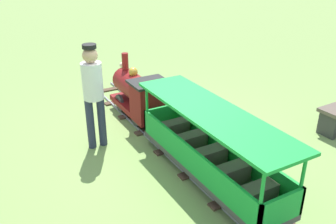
{
  "coord_description": "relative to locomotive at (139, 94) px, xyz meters",
  "views": [
    {
      "loc": [
        -2.5,
        -4.41,
        2.89
      ],
      "look_at": [
        0.0,
        0.01,
        0.55
      ],
      "focal_mm": 39.1,
      "sensor_mm": 36.0,
      "label": 1
    }
  ],
  "objects": [
    {
      "name": "conductor_person",
      "position": [
        -0.99,
        -0.54,
        0.47
      ],
      "size": [
        0.3,
        0.3,
        1.62
      ],
      "color": "#282D47",
      "rests_on": "ground_plane"
    },
    {
      "name": "ground_plane",
      "position": [
        0.0,
        -1.03,
        -0.49
      ],
      "size": [
        60.0,
        60.0,
        0.0
      ],
      "primitive_type": "plane",
      "color": "#75934C"
    },
    {
      "name": "track",
      "position": [
        0.0,
        -1.22,
        -0.47
      ],
      "size": [
        0.66,
        6.4,
        0.04
      ],
      "color": "gray",
      "rests_on": "ground_plane"
    },
    {
      "name": "passenger_car",
      "position": [
        0.0,
        -2.12,
        -0.07
      ],
      "size": [
        0.72,
        2.7,
        0.97
      ],
      "color": "#3F3F3F",
      "rests_on": "ground_plane"
    },
    {
      "name": "locomotive",
      "position": [
        0.0,
        0.0,
        0.0
      ],
      "size": [
        0.62,
        1.45,
        1.04
      ],
      "color": "maroon",
      "rests_on": "ground_plane"
    }
  ]
}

